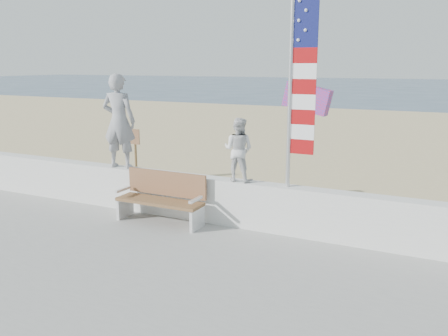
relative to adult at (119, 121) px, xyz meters
The scene contains 9 objects.
ground 3.75m from the adult, 39.92° to the right, with size 220.00×220.00×0.00m, color #2F455E.
sand 7.67m from the adult, 71.15° to the left, with size 90.00×40.00×0.08m, color #C7B485.
seawall 2.80m from the adult, ahead, with size 30.00×0.35×0.90m, color silver.
adult is the anchor object (origin of this frame).
child 2.83m from the adult, ahead, with size 0.59×0.46×1.22m, color silver.
bench 1.99m from the adult, 18.73° to the right, with size 1.80×0.57×1.00m.
flag 4.02m from the adult, ahead, with size 0.50×0.08×3.50m.
parafoil_kite 4.05m from the adult, 24.85° to the left, with size 1.06×0.34×0.72m.
sign 3.03m from the adult, 120.13° to the left, with size 0.32×0.07×1.46m.
Camera 1 is at (4.03, -6.09, 3.28)m, focal length 38.00 mm.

